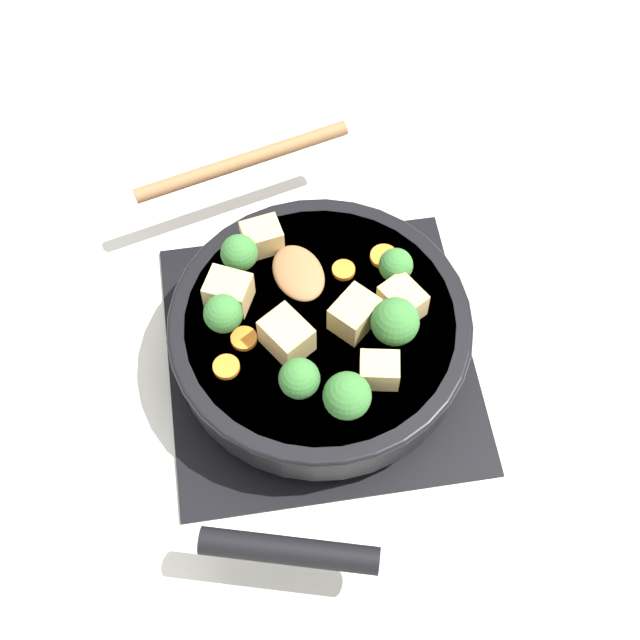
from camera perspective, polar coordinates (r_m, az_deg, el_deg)
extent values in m
plane|color=silver|center=(0.92, 0.00, -2.40)|extent=(2.40, 2.40, 0.00)
cube|color=black|center=(0.92, 0.00, -2.28)|extent=(0.31, 0.31, 0.01)
torus|color=black|center=(0.90, 0.00, -1.81)|extent=(0.24, 0.24, 0.01)
cube|color=black|center=(0.90, 0.00, -1.81)|extent=(0.01, 0.23, 0.01)
cube|color=black|center=(0.90, 0.00, -1.81)|extent=(0.23, 0.01, 0.01)
cylinder|color=black|center=(0.87, 0.00, -0.84)|extent=(0.29, 0.29, 0.05)
cylinder|color=brown|center=(0.87, 0.00, -0.71)|extent=(0.26, 0.26, 0.04)
torus|color=black|center=(0.86, 0.00, -0.13)|extent=(0.30, 0.30, 0.01)
cylinder|color=black|center=(0.78, -1.99, -14.54)|extent=(0.06, 0.15, 0.02)
ellipsoid|color=olive|center=(0.87, -1.39, 3.02)|extent=(0.08, 0.06, 0.01)
cylinder|color=olive|center=(0.96, -4.96, 10.09)|extent=(0.08, 0.23, 0.02)
cube|color=#DBB770|center=(0.82, -2.15, -1.02)|extent=(0.06, 0.05, 0.04)
cube|color=#DBB770|center=(0.84, 2.22, 0.38)|extent=(0.05, 0.05, 0.03)
cube|color=#DBB770|center=(0.85, 5.30, 1.21)|extent=(0.05, 0.05, 0.03)
cube|color=#DBB770|center=(0.81, 3.82, -3.23)|extent=(0.03, 0.04, 0.03)
cube|color=#DBB770|center=(0.85, -5.87, 1.84)|extent=(0.05, 0.05, 0.03)
cube|color=#DBB770|center=(0.89, -3.73, 5.31)|extent=(0.04, 0.04, 0.03)
cylinder|color=#709956|center=(0.84, 4.71, -0.89)|extent=(0.01, 0.01, 0.01)
sphere|color=#387533|center=(0.82, 4.83, -0.10)|extent=(0.05, 0.05, 0.05)
cylinder|color=#709956|center=(0.80, 1.70, -5.55)|extent=(0.01, 0.01, 0.01)
sphere|color=#387533|center=(0.78, 1.75, -4.87)|extent=(0.04, 0.04, 0.04)
cylinder|color=#709956|center=(0.87, 4.79, 2.84)|extent=(0.01, 0.01, 0.01)
sphere|color=#387533|center=(0.86, 4.88, 3.51)|extent=(0.03, 0.03, 0.03)
cylinder|color=#709956|center=(0.85, -6.09, -0.27)|extent=(0.01, 0.01, 0.01)
sphere|color=#387533|center=(0.83, -6.22, 0.41)|extent=(0.04, 0.04, 0.04)
cylinder|color=#709956|center=(0.81, -1.30, -4.39)|extent=(0.01, 0.01, 0.01)
sphere|color=#387533|center=(0.79, -1.33, -3.76)|extent=(0.04, 0.04, 0.04)
cylinder|color=#709956|center=(0.88, -5.09, 3.58)|extent=(0.01, 0.01, 0.01)
sphere|color=#387533|center=(0.87, -5.19, 4.30)|extent=(0.04, 0.04, 0.04)
cylinder|color=orange|center=(0.88, 1.51, 3.21)|extent=(0.02, 0.02, 0.01)
cylinder|color=orange|center=(0.84, -4.88, -1.19)|extent=(0.03, 0.03, 0.01)
cylinder|color=orange|center=(0.83, -6.02, -3.00)|extent=(0.03, 0.03, 0.01)
cylinder|color=orange|center=(0.89, 4.11, 4.08)|extent=(0.03, 0.03, 0.01)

